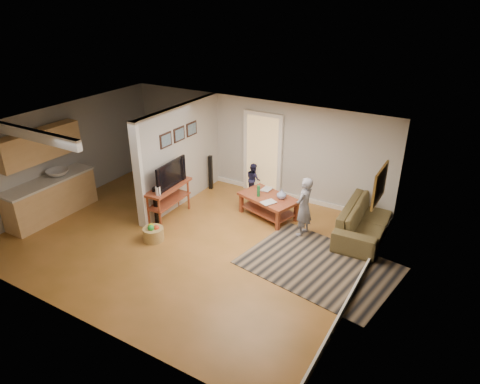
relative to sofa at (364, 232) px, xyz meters
name	(u,v)px	position (x,y,z in m)	size (l,w,h in m)	color
ground	(188,238)	(-3.30, -2.20, 0.00)	(7.50, 7.50, 0.00)	brown
room_shell	(158,162)	(-4.37, -1.77, 1.46)	(7.54, 6.02, 2.52)	#B1AFAA
area_rug	(319,265)	(-0.41, -1.73, 0.01)	(2.88, 2.11, 0.01)	black
sofa	(364,232)	(0.00, 0.00, 0.00)	(2.33, 0.91, 0.68)	#4D4226
coffee_table	(269,201)	(-2.20, -0.42, 0.42)	(1.54, 1.16, 0.81)	maroon
tv_console	(168,189)	(-4.24, -1.66, 0.76)	(0.56, 1.35, 1.15)	maroon
speaker_left	(156,206)	(-4.30, -2.04, 0.47)	(0.09, 0.09, 0.93)	black
speaker_right	(211,172)	(-4.30, 0.21, 0.48)	(0.10, 0.10, 0.96)	black
toy_basket	(153,233)	(-3.90, -2.65, 0.17)	(0.45, 0.45, 0.40)	#A28146
child	(302,234)	(-1.19, -0.77, 0.00)	(0.50, 0.33, 1.38)	gray
toddler	(253,194)	(-3.13, 0.50, 0.00)	(0.42, 0.33, 0.87)	#201F42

